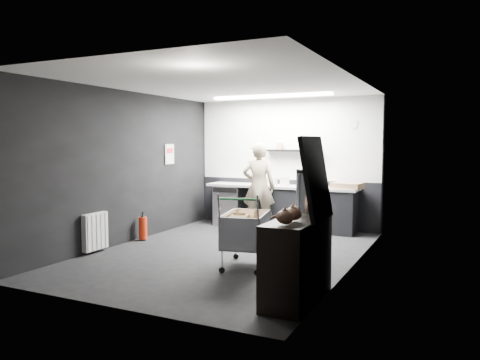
% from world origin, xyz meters
% --- Properties ---
extents(floor, '(5.50, 5.50, 0.00)m').
position_xyz_m(floor, '(0.00, 0.00, 0.00)').
color(floor, black).
rests_on(floor, ground).
extents(ceiling, '(5.50, 5.50, 0.00)m').
position_xyz_m(ceiling, '(0.00, 0.00, 2.70)').
color(ceiling, white).
rests_on(ceiling, wall_back).
extents(wall_back, '(5.50, 0.00, 5.50)m').
position_xyz_m(wall_back, '(0.00, 2.75, 1.35)').
color(wall_back, black).
rests_on(wall_back, floor).
extents(wall_front, '(5.50, 0.00, 5.50)m').
position_xyz_m(wall_front, '(0.00, -2.75, 1.35)').
color(wall_front, black).
rests_on(wall_front, floor).
extents(wall_left, '(0.00, 5.50, 5.50)m').
position_xyz_m(wall_left, '(-2.00, 0.00, 1.35)').
color(wall_left, black).
rests_on(wall_left, floor).
extents(wall_right, '(0.00, 5.50, 5.50)m').
position_xyz_m(wall_right, '(2.00, 0.00, 1.35)').
color(wall_right, black).
rests_on(wall_right, floor).
extents(kitchen_wall_panel, '(3.95, 0.02, 1.70)m').
position_xyz_m(kitchen_wall_panel, '(0.00, 2.73, 1.85)').
color(kitchen_wall_panel, silver).
rests_on(kitchen_wall_panel, wall_back).
extents(dado_panel, '(3.95, 0.02, 1.00)m').
position_xyz_m(dado_panel, '(0.00, 2.73, 0.50)').
color(dado_panel, black).
rests_on(dado_panel, wall_back).
extents(floating_shelf, '(1.20, 0.22, 0.04)m').
position_xyz_m(floating_shelf, '(0.20, 2.62, 1.62)').
color(floating_shelf, black).
rests_on(floating_shelf, wall_back).
extents(wall_clock, '(0.20, 0.03, 0.20)m').
position_xyz_m(wall_clock, '(1.40, 2.72, 2.15)').
color(wall_clock, silver).
rests_on(wall_clock, wall_back).
extents(poster, '(0.02, 0.30, 0.40)m').
position_xyz_m(poster, '(-1.98, 1.30, 1.55)').
color(poster, silver).
rests_on(poster, wall_left).
extents(poster_red_band, '(0.02, 0.22, 0.10)m').
position_xyz_m(poster_red_band, '(-1.98, 1.30, 1.62)').
color(poster_red_band, red).
rests_on(poster_red_band, poster).
extents(radiator, '(0.10, 0.50, 0.60)m').
position_xyz_m(radiator, '(-1.94, -0.90, 0.35)').
color(radiator, silver).
rests_on(radiator, wall_left).
extents(ceiling_strip, '(2.40, 0.20, 0.04)m').
position_xyz_m(ceiling_strip, '(0.00, 1.85, 2.67)').
color(ceiling_strip, white).
rests_on(ceiling_strip, ceiling).
extents(prep_counter, '(3.20, 0.61, 0.90)m').
position_xyz_m(prep_counter, '(0.14, 2.42, 0.46)').
color(prep_counter, black).
rests_on(prep_counter, floor).
extents(person, '(0.74, 0.59, 1.79)m').
position_xyz_m(person, '(-0.30, 1.97, 0.90)').
color(person, '#BDB396').
rests_on(person, floor).
extents(shopping_cart, '(0.76, 1.07, 1.06)m').
position_xyz_m(shopping_cart, '(0.61, -0.61, 0.50)').
color(shopping_cart, silver).
rests_on(shopping_cart, floor).
extents(sideboard, '(0.53, 1.24, 1.86)m').
position_xyz_m(sideboard, '(1.76, -1.63, 0.59)').
color(sideboard, black).
rests_on(sideboard, floor).
extents(fire_extinguisher, '(0.15, 0.15, 0.50)m').
position_xyz_m(fire_extinguisher, '(-1.85, 0.23, 0.24)').
color(fire_extinguisher, red).
rests_on(fire_extinguisher, floor).
extents(cardboard_box, '(0.60, 0.49, 0.11)m').
position_xyz_m(cardboard_box, '(1.39, 2.37, 0.96)').
color(cardboard_box, '#9E7554').
rests_on(cardboard_box, prep_counter).
extents(pink_tub, '(0.19, 0.19, 0.19)m').
position_xyz_m(pink_tub, '(0.09, 2.42, 1.00)').
color(pink_tub, silver).
rests_on(pink_tub, prep_counter).
extents(white_container, '(0.19, 0.15, 0.16)m').
position_xyz_m(white_container, '(-0.17, 2.37, 0.98)').
color(white_container, silver).
rests_on(white_container, prep_counter).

